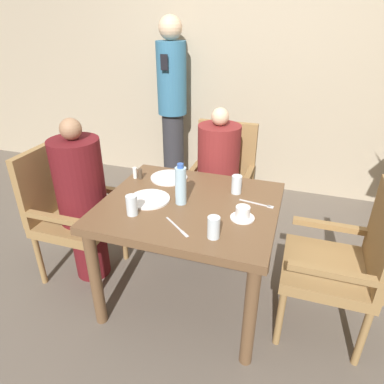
{
  "coord_description": "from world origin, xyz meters",
  "views": [
    {
      "loc": [
        0.57,
        -1.67,
        1.71
      ],
      "look_at": [
        0.0,
        0.04,
        0.77
      ],
      "focal_mm": 32.0,
      "sensor_mm": 36.0,
      "label": 1
    }
  ],
  "objects": [
    {
      "name": "water_bottle",
      "position": [
        -0.05,
        -0.02,
        0.84
      ],
      "size": [
        0.07,
        0.07,
        0.25
      ],
      "color": "#A3C6DB",
      "rests_on": "dining_table"
    },
    {
      "name": "plate_main_left",
      "position": [
        -0.24,
        0.28,
        0.73
      ],
      "size": [
        0.25,
        0.25,
        0.01
      ],
      "color": "white",
      "rests_on": "dining_table"
    },
    {
      "name": "salt_shaker",
      "position": [
        -0.46,
        0.21,
        0.76
      ],
      "size": [
        0.03,
        0.03,
        0.08
      ],
      "color": "white",
      "rests_on": "dining_table"
    },
    {
      "name": "pepper_shaker",
      "position": [
        -0.42,
        0.21,
        0.76
      ],
      "size": [
        0.03,
        0.03,
        0.07
      ],
      "color": "#4C3D2D",
      "rests_on": "dining_table"
    },
    {
      "name": "diner_in_left_chair",
      "position": [
        -0.76,
        0.0,
        0.6
      ],
      "size": [
        0.32,
        0.32,
        1.17
      ],
      "color": "#5B1419",
      "rests_on": "ground_plane"
    },
    {
      "name": "chair_left_side",
      "position": [
        -0.9,
        0.0,
        0.52
      ],
      "size": [
        0.49,
        0.49,
        0.95
      ],
      "color": "olive",
      "rests_on": "ground_plane"
    },
    {
      "name": "ground_plane",
      "position": [
        0.0,
        0.0,
        0.0
      ],
      "size": [
        16.0,
        16.0,
        0.0
      ],
      "primitive_type": "plane",
      "color": "#60564C"
    },
    {
      "name": "fork_beside_plate",
      "position": [
        0.4,
        0.11,
        0.72
      ],
      "size": [
        0.21,
        0.05,
        0.0
      ],
      "color": "silver",
      "rests_on": "dining_table"
    },
    {
      "name": "dining_table",
      "position": [
        0.0,
        0.0,
        0.62
      ],
      "size": [
        1.03,
        0.89,
        0.72
      ],
      "color": "brown",
      "rests_on": "ground_plane"
    },
    {
      "name": "plate_main_right",
      "position": [
        -0.24,
        -0.04,
        0.73
      ],
      "size": [
        0.25,
        0.25,
        0.01
      ],
      "color": "white",
      "rests_on": "dining_table"
    },
    {
      "name": "teacup_with_saucer",
      "position": [
        0.33,
        -0.07,
        0.75
      ],
      "size": [
        0.13,
        0.13,
        0.07
      ],
      "color": "white",
      "rests_on": "dining_table"
    },
    {
      "name": "glass_tall_mid",
      "position": [
        0.22,
        -0.3,
        0.78
      ],
      "size": [
        0.06,
        0.06,
        0.12
      ],
      "color": "silver",
      "rests_on": "dining_table"
    },
    {
      "name": "standing_host",
      "position": [
        -0.72,
        1.58,
        0.92
      ],
      "size": [
        0.29,
        0.33,
        1.72
      ],
      "color": "#2D2D33",
      "rests_on": "ground_plane"
    },
    {
      "name": "chair_right_side",
      "position": [
        0.9,
        0.0,
        0.52
      ],
      "size": [
        0.49,
        0.49,
        0.95
      ],
      "color": "olive",
      "rests_on": "ground_plane"
    },
    {
      "name": "diner_in_far_chair",
      "position": [
        -0.0,
        0.69,
        0.58
      ],
      "size": [
        0.32,
        0.32,
        1.13
      ],
      "color": "maroon",
      "rests_on": "ground_plane"
    },
    {
      "name": "wall_back",
      "position": [
        0.0,
        1.86,
        1.4
      ],
      "size": [
        8.0,
        0.06,
        2.8
      ],
      "color": "tan",
      "rests_on": "ground_plane"
    },
    {
      "name": "knife_beside_plate",
      "position": [
        0.03,
        -0.28,
        0.72
      ],
      "size": [
        0.18,
        0.15,
        0.0
      ],
      "color": "silver",
      "rests_on": "dining_table"
    },
    {
      "name": "glass_tall_near",
      "position": [
        0.24,
        0.21,
        0.78
      ],
      "size": [
        0.06,
        0.06,
        0.12
      ],
      "color": "silver",
      "rests_on": "dining_table"
    },
    {
      "name": "chair_far_side",
      "position": [
        0.0,
        0.83,
        0.52
      ],
      "size": [
        0.49,
        0.49,
        0.95
      ],
      "color": "olive",
      "rests_on": "ground_plane"
    },
    {
      "name": "glass_tall_far",
      "position": [
        -0.26,
        -0.22,
        0.78
      ],
      "size": [
        0.06,
        0.06,
        0.12
      ],
      "color": "silver",
      "rests_on": "dining_table"
    }
  ]
}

